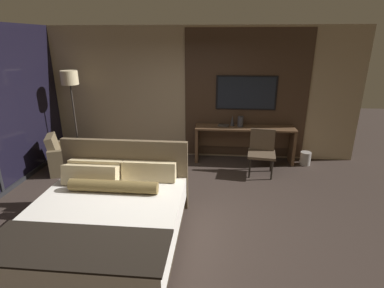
{
  "coord_description": "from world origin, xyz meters",
  "views": [
    {
      "loc": [
        0.66,
        -3.83,
        2.54
      ],
      "look_at": [
        0.23,
        0.82,
        0.89
      ],
      "focal_mm": 28.0,
      "sensor_mm": 36.0,
      "label": 1
    }
  ],
  "objects_px": {
    "bed": "(105,221)",
    "desk": "(244,137)",
    "tv": "(246,93)",
    "armchair_by_window": "(67,158)",
    "vase_tall": "(232,120)",
    "vase_short": "(240,122)",
    "floor_lamp": "(70,85)",
    "desk_chair": "(262,148)",
    "book": "(224,125)",
    "waste_bin": "(305,158)"
  },
  "relations": [
    {
      "from": "bed",
      "to": "desk",
      "type": "relative_size",
      "value": 1.02
    },
    {
      "from": "tv",
      "to": "armchair_by_window",
      "type": "bearing_deg",
      "value": -164.23
    },
    {
      "from": "vase_tall",
      "to": "vase_short",
      "type": "bearing_deg",
      "value": -20.95
    },
    {
      "from": "armchair_by_window",
      "to": "floor_lamp",
      "type": "bearing_deg",
      "value": -19.56
    },
    {
      "from": "bed",
      "to": "armchair_by_window",
      "type": "height_order",
      "value": "bed"
    },
    {
      "from": "desk_chair",
      "to": "armchair_by_window",
      "type": "xyz_separation_m",
      "value": [
        -3.88,
        -0.24,
        -0.25
      ]
    },
    {
      "from": "bed",
      "to": "vase_tall",
      "type": "xyz_separation_m",
      "value": [
        1.72,
        3.04,
        0.57
      ]
    },
    {
      "from": "vase_tall",
      "to": "bed",
      "type": "bearing_deg",
      "value": -119.43
    },
    {
      "from": "book",
      "to": "desk_chair",
      "type": "bearing_deg",
      "value": -37.66
    },
    {
      "from": "vase_short",
      "to": "book",
      "type": "height_order",
      "value": "vase_short"
    },
    {
      "from": "tv",
      "to": "book",
      "type": "bearing_deg",
      "value": -157.05
    },
    {
      "from": "bed",
      "to": "desk",
      "type": "bearing_deg",
      "value": 56.48
    },
    {
      "from": "tv",
      "to": "book",
      "type": "height_order",
      "value": "tv"
    },
    {
      "from": "armchair_by_window",
      "to": "vase_tall",
      "type": "bearing_deg",
      "value": -97.17
    },
    {
      "from": "bed",
      "to": "floor_lamp",
      "type": "distance_m",
      "value": 3.44
    },
    {
      "from": "armchair_by_window",
      "to": "vase_short",
      "type": "height_order",
      "value": "vase_short"
    },
    {
      "from": "tv",
      "to": "waste_bin",
      "type": "bearing_deg",
      "value": -12.48
    },
    {
      "from": "desk",
      "to": "tv",
      "type": "relative_size",
      "value": 1.65
    },
    {
      "from": "bed",
      "to": "waste_bin",
      "type": "height_order",
      "value": "bed"
    },
    {
      "from": "desk",
      "to": "floor_lamp",
      "type": "xyz_separation_m",
      "value": [
        -3.61,
        -0.25,
        1.09
      ]
    },
    {
      "from": "desk_chair",
      "to": "waste_bin",
      "type": "xyz_separation_m",
      "value": [
        1.0,
        0.48,
        -0.37
      ]
    },
    {
      "from": "vase_short",
      "to": "book",
      "type": "bearing_deg",
      "value": 179.63
    },
    {
      "from": "desk",
      "to": "vase_short",
      "type": "bearing_deg",
      "value": -171.3
    },
    {
      "from": "desk_chair",
      "to": "vase_short",
      "type": "bearing_deg",
      "value": 131.55
    },
    {
      "from": "vase_tall",
      "to": "desk_chair",
      "type": "bearing_deg",
      "value": -48.55
    },
    {
      "from": "desk_chair",
      "to": "waste_bin",
      "type": "distance_m",
      "value": 1.17
    },
    {
      "from": "desk",
      "to": "vase_short",
      "type": "xyz_separation_m",
      "value": [
        -0.1,
        -0.02,
        0.35
      ]
    },
    {
      "from": "desk",
      "to": "waste_bin",
      "type": "relative_size",
      "value": 7.45
    },
    {
      "from": "desk",
      "to": "desk_chair",
      "type": "relative_size",
      "value": 2.4
    },
    {
      "from": "desk_chair",
      "to": "bed",
      "type": "bearing_deg",
      "value": -126.68
    },
    {
      "from": "tv",
      "to": "vase_short",
      "type": "relative_size",
      "value": 5.73
    },
    {
      "from": "tv",
      "to": "floor_lamp",
      "type": "relative_size",
      "value": 0.66
    },
    {
      "from": "bed",
      "to": "desk",
      "type": "distance_m",
      "value": 3.6
    },
    {
      "from": "desk",
      "to": "book",
      "type": "xyz_separation_m",
      "value": [
        -0.45,
        -0.01,
        0.26
      ]
    },
    {
      "from": "desk",
      "to": "armchair_by_window",
      "type": "relative_size",
      "value": 2.31
    },
    {
      "from": "armchair_by_window",
      "to": "vase_short",
      "type": "bearing_deg",
      "value": -98.85
    },
    {
      "from": "armchair_by_window",
      "to": "waste_bin",
      "type": "relative_size",
      "value": 3.23
    },
    {
      "from": "desk_chair",
      "to": "tv",
      "type": "bearing_deg",
      "value": 118.1
    },
    {
      "from": "floor_lamp",
      "to": "vase_short",
      "type": "height_order",
      "value": "floor_lamp"
    },
    {
      "from": "armchair_by_window",
      "to": "vase_short",
      "type": "relative_size",
      "value": 4.1
    },
    {
      "from": "desk_chair",
      "to": "floor_lamp",
      "type": "xyz_separation_m",
      "value": [
        -3.91,
        0.34,
        1.12
      ]
    },
    {
      "from": "book",
      "to": "tv",
      "type": "bearing_deg",
      "value": 22.95
    },
    {
      "from": "tv",
      "to": "waste_bin",
      "type": "relative_size",
      "value": 4.51
    },
    {
      "from": "desk_chair",
      "to": "vase_tall",
      "type": "xyz_separation_m",
      "value": [
        -0.57,
        0.64,
        0.38
      ]
    },
    {
      "from": "bed",
      "to": "vase_short",
      "type": "distance_m",
      "value": 3.57
    },
    {
      "from": "desk",
      "to": "waste_bin",
      "type": "height_order",
      "value": "desk"
    },
    {
      "from": "floor_lamp",
      "to": "tv",
      "type": "bearing_deg",
      "value": 6.84
    },
    {
      "from": "tv",
      "to": "bed",
      "type": "bearing_deg",
      "value": -122.02
    },
    {
      "from": "tv",
      "to": "floor_lamp",
      "type": "height_order",
      "value": "floor_lamp"
    },
    {
      "from": "desk",
      "to": "desk_chair",
      "type": "xyz_separation_m",
      "value": [
        0.3,
        -0.59,
        -0.02
      ]
    }
  ]
}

